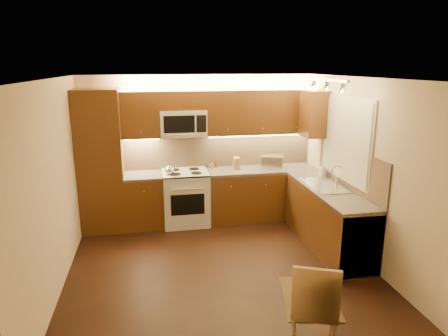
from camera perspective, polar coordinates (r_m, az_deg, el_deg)
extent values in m
cube|color=black|center=(5.51, -0.47, -14.22)|extent=(4.00, 4.00, 0.01)
cube|color=beige|center=(4.83, -0.54, 12.76)|extent=(4.00, 4.00, 0.01)
cube|color=beige|center=(6.94, -3.47, 2.91)|extent=(4.00, 0.01, 2.50)
cube|color=beige|center=(3.20, 6.07, -11.53)|extent=(4.00, 0.01, 2.50)
cube|color=beige|center=(5.08, -23.32, -2.69)|extent=(0.01, 4.00, 2.50)
cube|color=beige|center=(5.72, 19.62, -0.49)|extent=(0.01, 4.00, 2.50)
cube|color=#4B2610|center=(6.67, -17.32, 0.89)|extent=(0.70, 0.60, 2.30)
cube|color=#4B2610|center=(6.82, -11.33, -4.73)|extent=(0.62, 0.60, 0.86)
cube|color=#3B3935|center=(6.69, -11.52, -1.08)|extent=(0.62, 0.60, 0.04)
cube|color=#4B2610|center=(7.08, 5.34, -3.77)|extent=(1.92, 0.60, 0.86)
cube|color=#3B3935|center=(6.95, 5.43, -0.25)|extent=(1.92, 0.60, 0.04)
cube|color=#4B2610|center=(6.17, 14.68, -7.05)|extent=(0.60, 2.00, 0.86)
cube|color=#3B3935|center=(6.02, 14.95, -3.06)|extent=(0.60, 2.00, 0.04)
cube|color=silver|center=(5.59, 17.75, -9.58)|extent=(0.58, 0.60, 0.84)
cube|color=tan|center=(7.00, -0.61, 2.61)|extent=(3.30, 0.02, 0.60)
cube|color=tan|center=(6.06, 17.62, 0.02)|extent=(0.02, 2.00, 0.60)
cube|color=#4B2610|center=(6.62, -11.96, 7.53)|extent=(0.62, 0.35, 0.75)
cube|color=#4B2610|center=(6.89, 5.34, 8.04)|extent=(1.92, 0.35, 0.75)
cube|color=#4B2610|center=(6.62, -6.00, 9.68)|extent=(0.76, 0.35, 0.31)
cube|color=#4B2610|center=(6.75, 12.82, 7.62)|extent=(0.35, 0.50, 0.75)
cube|color=silver|center=(6.11, 17.21, 4.00)|extent=(0.03, 1.44, 1.24)
cube|color=silver|center=(6.10, 17.05, 4.00)|extent=(0.02, 1.36, 1.16)
cube|color=silver|center=(5.69, 14.62, 12.18)|extent=(0.04, 1.20, 0.03)
cube|color=silver|center=(7.01, 6.96, 0.93)|extent=(0.44, 0.39, 0.22)
cube|color=olive|center=(6.88, 1.81, 0.70)|extent=(0.10, 0.15, 0.20)
cylinder|color=silver|center=(6.98, -2.04, 0.40)|extent=(0.05, 0.05, 0.08)
cylinder|color=brown|center=(6.99, -1.12, 0.47)|extent=(0.05, 0.05, 0.09)
cylinder|color=silver|center=(6.98, -1.57, 0.50)|extent=(0.05, 0.05, 0.10)
cylinder|color=olive|center=(6.90, -1.72, 0.29)|extent=(0.05, 0.05, 0.10)
imported|color=white|center=(6.67, 13.98, -0.18)|extent=(0.12, 0.12, 0.20)
cube|color=black|center=(4.99, 12.16, -17.82)|extent=(0.79, 1.03, 0.01)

